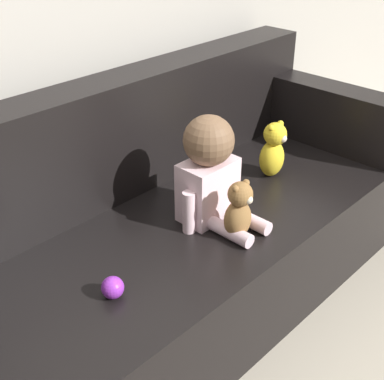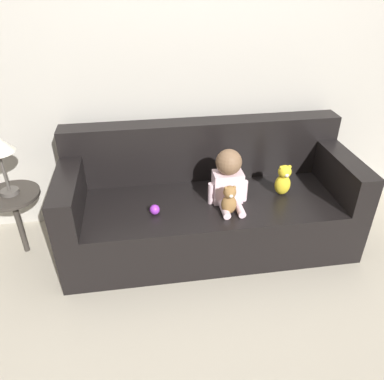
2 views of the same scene
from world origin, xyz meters
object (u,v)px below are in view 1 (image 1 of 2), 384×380
Objects in this scene: person_baby at (211,172)px; plush_toy_side at (273,150)px; toy_ball at (113,288)px; teddy_bear_brown at (239,210)px; couch at (164,238)px.

person_baby reaches higher than plush_toy_side.
toy_ball is at bearing -173.11° from plush_toy_side.
plush_toy_side reaches higher than teddy_bear_brown.
teddy_bear_brown is 0.91× the size of plush_toy_side.
person_baby is at bearing 80.18° from teddy_bear_brown.
couch is at bearing 106.77° from teddy_bear_brown.
toy_ball is at bearing -170.82° from person_baby.
toy_ball is (-0.94, -0.11, -0.08)m from plush_toy_side.
teddy_bear_brown is at bearing -73.23° from couch.
plush_toy_side reaches higher than toy_ball.
person_baby is (0.11, -0.13, 0.29)m from couch.
plush_toy_side is at bearing -10.83° from couch.
couch is 8.79× the size of plush_toy_side.
couch is 30.60× the size of toy_ball.
person_baby is 0.42m from plush_toy_side.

